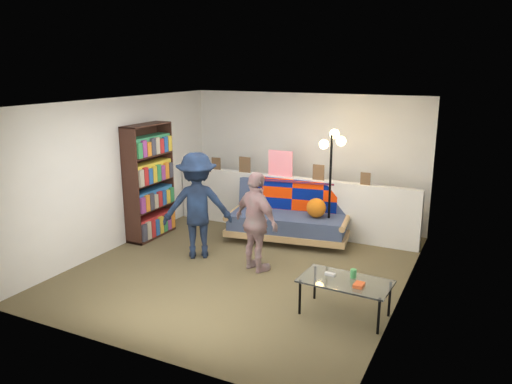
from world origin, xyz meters
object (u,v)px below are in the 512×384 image
(coffee_table, at_px, (346,283))
(bookshelf, at_px, (149,185))
(person_right, at_px, (257,222))
(floor_lamp, at_px, (332,165))
(person_left, at_px, (197,206))
(futon_sofa, at_px, (290,216))

(coffee_table, bearing_deg, bookshelf, 161.43)
(person_right, bearing_deg, floor_lamp, -88.47)
(bookshelf, bearing_deg, floor_lamp, 18.04)
(floor_lamp, relative_size, person_left, 1.17)
(bookshelf, height_order, floor_lamp, bookshelf)
(futon_sofa, relative_size, bookshelf, 1.10)
(futon_sofa, distance_m, person_left, 1.71)
(bookshelf, distance_m, coffee_table, 4.06)
(person_left, bearing_deg, bookshelf, -52.65)
(futon_sofa, distance_m, bookshelf, 2.45)
(bookshelf, distance_m, floor_lamp, 3.09)
(floor_lamp, bearing_deg, bookshelf, -161.96)
(futon_sofa, relative_size, person_left, 1.31)
(futon_sofa, distance_m, person_right, 1.47)
(coffee_table, xyz_separation_m, person_right, (-1.53, 0.75, 0.32))
(bookshelf, distance_m, person_left, 1.32)
(floor_lamp, xyz_separation_m, person_right, (-0.61, -1.48, -0.62))
(bookshelf, xyz_separation_m, person_right, (2.29, -0.53, -0.18))
(coffee_table, height_order, floor_lamp, floor_lamp)
(person_left, bearing_deg, floor_lamp, -173.55)
(futon_sofa, relative_size, coffee_table, 1.98)
(bookshelf, height_order, person_right, bookshelf)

